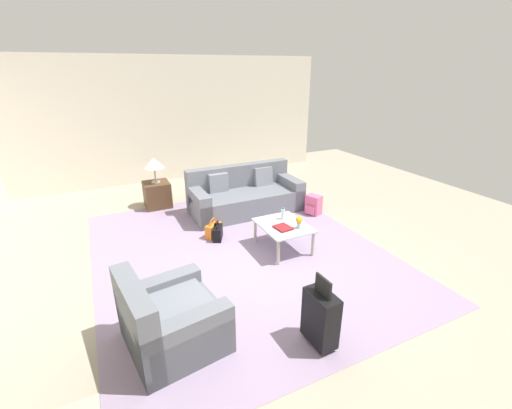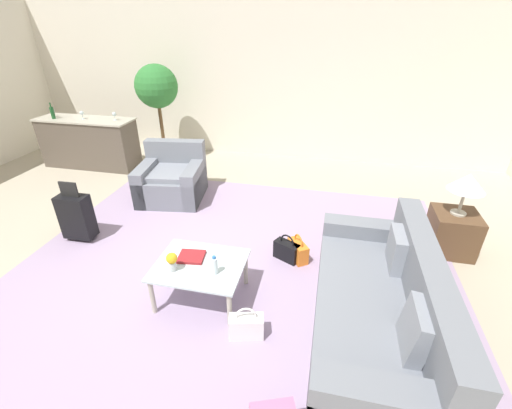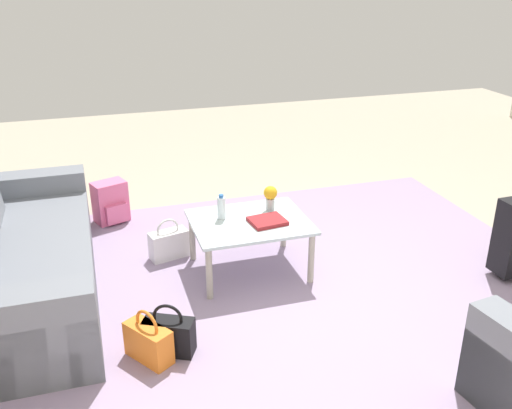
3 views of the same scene
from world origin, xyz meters
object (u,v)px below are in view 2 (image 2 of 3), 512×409
Objects in this scene: side_table at (452,232)px; suitcase_black at (76,216)px; coffee_table_book at (191,257)px; wine_glass_leftmost at (52,111)px; water_bottle at (215,265)px; wine_glass_right_of_centre at (114,114)px; handbag_black at (287,251)px; handbag_orange at (298,250)px; coffee_table at (200,269)px; bar_console at (89,142)px; couch at (383,310)px; flower_vase at (172,260)px; armchair at (173,180)px; table_lamp at (468,183)px; potted_ficus at (157,92)px; wine_glass_left_of_centre at (82,113)px; handbag_white at (246,326)px; wine_bottle_green at (52,112)px.

side_table is 0.64× the size of suitcase_black.
coffee_table_book is 5.07m from wine_glass_leftmost.
wine_glass_right_of_centre reaches higher than water_bottle.
handbag_black is 0.14m from handbag_orange.
coffee_table is 4.68m from bar_console.
couch is 2.04m from flower_vase.
armchair reaches higher than handbag_black.
table_lamp is at bearing -16.18° from wine_glass_right_of_centre.
couch is 6.20m from bar_console.
armchair reaches higher than water_bottle.
water_bottle is 4.58m from potted_ficus.
coffee_table is 4.29m from wine_glass_right_of_centre.
wine_glass_leftmost is 0.66m from wine_glass_left_of_centre.
bar_console is 5.34× the size of handbag_black.
couch is 6.80m from wine_glass_leftmost.
suitcase_black is (-1.78, 0.85, -0.21)m from flower_vase.
suitcase_black is (-2.20, 0.80, -0.18)m from water_bottle.
side_table is (3.02, 1.65, -0.29)m from flower_vase.
handbag_orange is (-1.88, -0.61, -0.83)m from table_lamp.
water_bottle reaches higher than handbag_black.
wine_glass_right_of_centre is 5.02m from handbag_white.
potted_ficus is (-2.08, 3.62, 0.96)m from coffee_table_book.
table_lamp is at bearing -9.30° from armchair.
potted_ficus is (-5.00, 2.20, 1.14)m from side_table.
wine_glass_right_of_centre reaches higher than suitcase_black.
bar_console is 1.70m from potted_ficus.
suitcase_black is at bearing -57.99° from bar_console.
table_lamp is (3.02, 1.65, 0.39)m from flower_vase.
coffee_table is at bearing -47.81° from wine_glass_right_of_centre.
wine_bottle_green is (-2.75, 0.81, 0.78)m from armchair.
flower_vase reaches higher than side_table.
flower_vase is (-0.22, -0.15, 0.18)m from coffee_table.
water_bottle reaches higher than side_table.
handbag_orange is at bearing -23.47° from wine_glass_leftmost.
wine_glass_left_of_centre is at bearing 9.91° from wine_bottle_green.
wine_glass_left_of_centre is at bearing 122.17° from suitcase_black.
flower_vase is at bearing -62.78° from potted_ficus.
wine_glass_right_of_centre is at bearing 133.24° from water_bottle.
table_lamp is at bearing 18.05° from handbag_orange.
couch is 4.16× the size of side_table.
side_table is (4.11, -0.67, -0.03)m from armchair.
armchair is 3.70× the size of wine_bottle_green.
side_table reaches higher than handbag_black.
bar_console is 12.39× the size of wine_glass_right_of_centre.
handbag_black is at bearing -43.56° from potted_ficus.
coffee_table_book is at bearing 150.64° from water_bottle.
armchair is 1.23× the size of coffee_table.
wine_glass_left_of_centre is at bearing -0.76° from wine_glass_leftmost.
handbag_white is (3.43, -3.54, -0.94)m from wine_glass_right_of_centre.
table_lamp is 3.03m from handbag_white.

